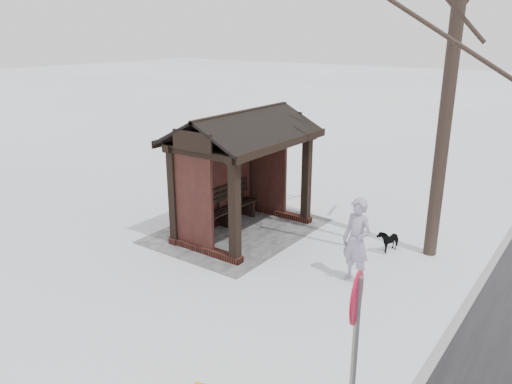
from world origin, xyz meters
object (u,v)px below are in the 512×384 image
Objects in this scene: pedestrian at (357,241)px; dog at (388,240)px; road_sign at (355,327)px; bus_shelter at (238,148)px.

dog is at bearing 105.51° from pedestrian.
road_sign reaches higher than dog.
pedestrian is 2.95× the size of dog.
road_sign is at bearing -51.31° from pedestrian.
dog is at bearing 107.93° from bus_shelter.
bus_shelter reaches higher than pedestrian.
road_sign is at bearing -58.87° from dog.
bus_shelter is at bearing -148.18° from dog.
road_sign is at bearing 48.42° from bus_shelter.
pedestrian is at bearing -169.14° from road_sign.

